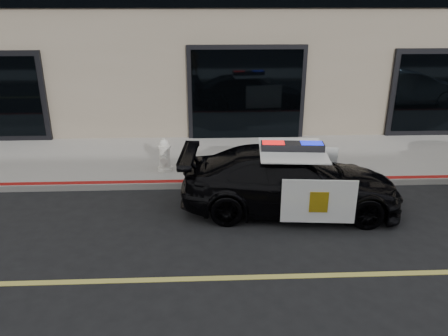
{
  "coord_description": "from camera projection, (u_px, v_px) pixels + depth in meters",
  "views": [
    {
      "loc": [
        -2.22,
        -5.74,
        4.11
      ],
      "look_at": [
        -1.87,
        2.2,
        1.0
      ],
      "focal_mm": 35.0,
      "sensor_mm": 36.0,
      "label": 1
    }
  ],
  "objects": [
    {
      "name": "sidewalk_n",
      "position": [
        288.0,
        158.0,
        11.78
      ],
      "size": [
        60.0,
        3.5,
        0.15
      ],
      "primitive_type": "cube",
      "color": "gray",
      "rests_on": "ground"
    },
    {
      "name": "police_car",
      "position": [
        290.0,
        180.0,
        8.86
      ],
      "size": [
        2.57,
        4.75,
        1.45
      ],
      "color": "black",
      "rests_on": "ground"
    },
    {
      "name": "fire_hydrant",
      "position": [
        165.0,
        156.0,
        10.59
      ],
      "size": [
        0.37,
        0.51,
        0.81
      ],
      "color": "silver",
      "rests_on": "sidewalk_n"
    },
    {
      "name": "ground",
      "position": [
        348.0,
        275.0,
        6.92
      ],
      "size": [
        120.0,
        120.0,
        0.0
      ],
      "primitive_type": "plane",
      "color": "black",
      "rests_on": "ground"
    }
  ]
}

